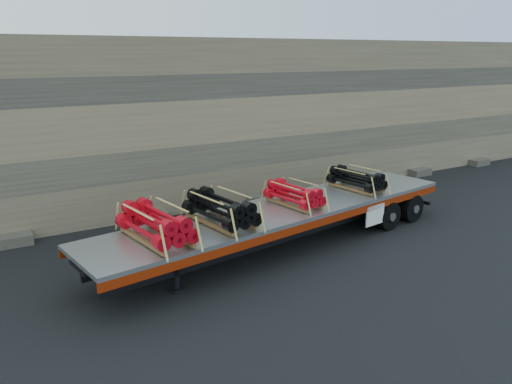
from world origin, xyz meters
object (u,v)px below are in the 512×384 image
at_px(bundle_front, 156,225).
at_px(bundle_midfront, 221,210).
at_px(bundle_midrear, 294,195).
at_px(trailer, 283,227).
at_px(bundle_rear, 356,180).

bearing_deg(bundle_front, bundle_midfront, 0.00).
bearing_deg(bundle_midfront, bundle_midrear, -0.00).
height_order(trailer, bundle_midrear, bundle_midrear).
xyz_separation_m(bundle_midfront, bundle_midrear, (3.01, 0.45, -0.08)).
bearing_deg(bundle_midfront, trailer, -0.00).
relative_size(trailer, bundle_midrear, 6.85).
bearing_deg(bundle_midrear, bundle_front, 180.00).
bearing_deg(bundle_rear, bundle_midrear, 180.00).
height_order(trailer, bundle_front, bundle_front).
bearing_deg(bundle_midrear, bundle_midfront, 180.00).
xyz_separation_m(trailer, bundle_midfront, (-2.54, -0.38, 1.14)).
distance_m(bundle_front, bundle_midrear, 5.23).
xyz_separation_m(trailer, bundle_rear, (3.68, 0.55, 1.07)).
bearing_deg(bundle_front, trailer, -0.00).
height_order(bundle_front, bundle_rear, bundle_front).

